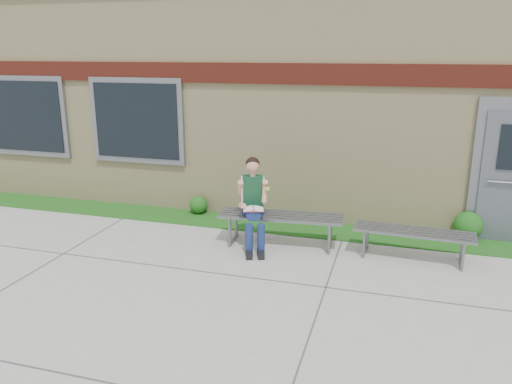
% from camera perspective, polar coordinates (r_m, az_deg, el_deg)
% --- Properties ---
extents(ground, '(80.00, 80.00, 0.00)m').
position_cam_1_polar(ground, '(6.44, -1.70, -11.67)').
color(ground, '#9E9E99').
rests_on(ground, ground).
extents(grass_strip, '(16.00, 0.80, 0.02)m').
position_cam_1_polar(grass_strip, '(8.74, 3.55, -4.00)').
color(grass_strip, '#1E4E14').
rests_on(grass_strip, ground).
extents(school_building, '(16.20, 6.22, 4.20)m').
position_cam_1_polar(school_building, '(11.59, 7.52, 11.42)').
color(school_building, beige).
rests_on(school_building, ground).
extents(bench_left, '(1.97, 0.70, 0.50)m').
position_cam_1_polar(bench_left, '(7.85, 2.84, -3.40)').
color(bench_left, slate).
rests_on(bench_left, ground).
extents(bench_right, '(1.74, 0.59, 0.44)m').
position_cam_1_polar(bench_right, '(7.69, 17.54, -4.94)').
color(bench_right, slate).
rests_on(bench_right, ground).
extents(girl, '(0.60, 0.86, 1.41)m').
position_cam_1_polar(girl, '(7.65, -0.31, -1.07)').
color(girl, navy).
rests_on(girl, ground).
extents(shrub_mid, '(0.33, 0.33, 0.33)m').
position_cam_1_polar(shrub_mid, '(9.43, -6.59, -1.45)').
color(shrub_mid, '#1E4E14').
rests_on(shrub_mid, grass_strip).
extents(shrub_east, '(0.46, 0.46, 0.46)m').
position_cam_1_polar(shrub_east, '(8.80, 23.08, -3.52)').
color(shrub_east, '#1E4E14').
rests_on(shrub_east, grass_strip).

